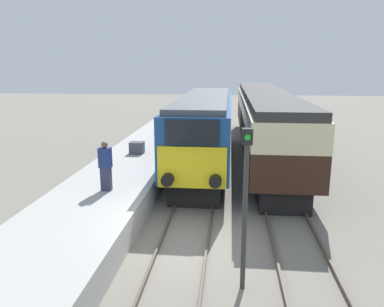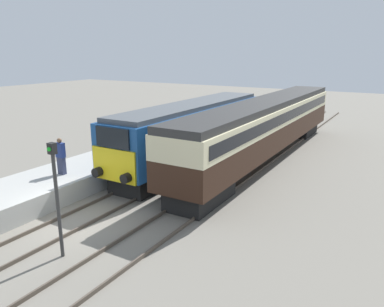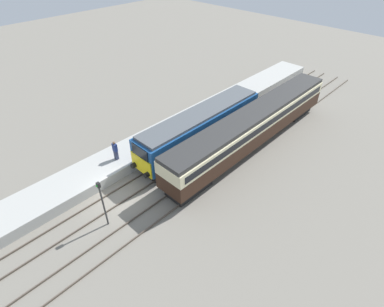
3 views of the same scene
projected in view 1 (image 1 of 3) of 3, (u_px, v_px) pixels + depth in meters
ground_plane at (183, 247)px, 11.21m from camera, size 120.00×120.00×0.00m
platform_left at (138, 162)px, 19.17m from camera, size 3.50×50.00×0.94m
rails_near_track at (197, 191)px, 16.04m from camera, size 1.51×60.00×0.14m
rails_far_track at (278, 194)px, 15.70m from camera, size 1.50×60.00×0.14m
locomotive at (205, 127)px, 20.03m from camera, size 2.70×14.39×3.78m
passenger_carriage at (264, 115)px, 23.05m from camera, size 2.75×21.52×3.81m
person_on_platform at (106, 166)px, 13.25m from camera, size 0.44×0.26×1.80m
signal_post at (245, 197)px, 8.62m from camera, size 0.24×0.28×3.96m
luggage_crate at (137, 148)px, 19.02m from camera, size 0.70×0.56×0.60m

